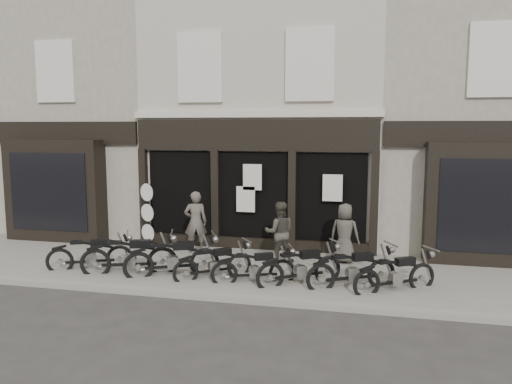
% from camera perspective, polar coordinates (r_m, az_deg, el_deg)
% --- Properties ---
extents(ground_plane, '(90.00, 90.00, 0.00)m').
position_cam_1_polar(ground_plane, '(12.18, -3.48, -10.21)').
color(ground_plane, '#2D2B28').
rests_on(ground_plane, ground).
extents(pavement, '(30.00, 4.20, 0.12)m').
position_cam_1_polar(pavement, '(12.99, -2.35, -8.79)').
color(pavement, slate).
rests_on(pavement, ground_plane).
extents(kerb, '(30.00, 0.25, 0.13)m').
position_cam_1_polar(kerb, '(11.03, -5.34, -11.80)').
color(kerb, gray).
rests_on(kerb, ground_plane).
extents(central_building, '(7.30, 6.22, 8.34)m').
position_cam_1_polar(central_building, '(17.39, 1.98, 8.75)').
color(central_building, '#AAA292').
rests_on(central_building, ground).
extents(neighbour_left, '(5.60, 6.73, 8.34)m').
position_cam_1_polar(neighbour_left, '(19.56, -16.84, 8.19)').
color(neighbour_left, gray).
rests_on(neighbour_left, ground).
extents(neighbour_right, '(5.60, 6.73, 8.34)m').
position_cam_1_polar(neighbour_right, '(17.30, 23.29, 8.02)').
color(neighbour_right, gray).
rests_on(neighbour_right, ground).
extents(motorcycle_0, '(1.99, 1.18, 1.02)m').
position_cam_1_polar(motorcycle_0, '(13.46, -18.33, -7.06)').
color(motorcycle_0, black).
rests_on(motorcycle_0, ground).
extents(motorcycle_1, '(2.28, 1.09, 1.13)m').
position_cam_1_polar(motorcycle_1, '(12.77, -14.16, -7.49)').
color(motorcycle_1, black).
rests_on(motorcycle_1, ground).
extents(motorcycle_2, '(2.15, 1.32, 1.12)m').
position_cam_1_polar(motorcycle_2, '(12.40, -9.45, -7.85)').
color(motorcycle_2, black).
rests_on(motorcycle_2, ground).
extents(motorcycle_3, '(1.70, 1.41, 0.96)m').
position_cam_1_polar(motorcycle_3, '(12.12, -4.82, -8.44)').
color(motorcycle_3, black).
rests_on(motorcycle_3, ground).
extents(motorcycle_4, '(1.91, 0.94, 0.95)m').
position_cam_1_polar(motorcycle_4, '(11.72, -0.17, -8.97)').
color(motorcycle_4, black).
rests_on(motorcycle_4, ground).
extents(motorcycle_5, '(1.89, 1.46, 1.04)m').
position_cam_1_polar(motorcycle_5, '(11.68, 5.11, -8.90)').
color(motorcycle_5, black).
rests_on(motorcycle_5, ground).
extents(motorcycle_6, '(2.01, 1.29, 1.05)m').
position_cam_1_polar(motorcycle_6, '(11.63, 10.99, -9.06)').
color(motorcycle_6, black).
rests_on(motorcycle_6, ground).
extents(motorcycle_7, '(1.86, 1.36, 1.00)m').
position_cam_1_polar(motorcycle_7, '(11.56, 15.70, -9.40)').
color(motorcycle_7, black).
rests_on(motorcycle_7, ground).
extents(man_left, '(0.75, 0.61, 1.77)m').
position_cam_1_polar(man_left, '(14.31, -6.91, -3.42)').
color(man_left, '#4E4940').
rests_on(man_left, pavement).
extents(man_centre, '(0.92, 0.79, 1.63)m').
position_cam_1_polar(man_centre, '(13.19, 2.70, -4.62)').
color(man_centre, '#3A372F').
rests_on(man_centre, pavement).
extents(man_right, '(0.85, 0.64, 1.59)m').
position_cam_1_polar(man_right, '(13.37, 10.10, -4.65)').
color(man_right, '#413D36').
rests_on(man_right, pavement).
extents(advert_sign_post, '(0.49, 0.33, 2.12)m').
position_cam_1_polar(advert_sign_post, '(14.98, -12.26, -2.93)').
color(advert_sign_post, black).
rests_on(advert_sign_post, ground).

